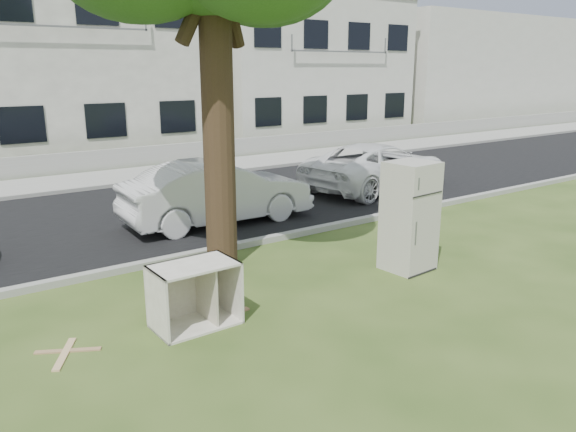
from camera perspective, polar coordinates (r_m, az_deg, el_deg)
ground at (r=8.91m, az=1.26°, el=-7.66°), size 120.00×120.00×0.00m
road at (r=13.96m, az=-13.52°, el=0.30°), size 120.00×7.00×0.01m
kerb_near at (r=10.86m, az=-6.45°, el=-3.56°), size 120.00×0.18×0.12m
kerb_far at (r=17.23m, az=-17.96°, el=2.70°), size 120.00×0.18×0.12m
sidewalk at (r=18.60m, az=-19.32°, el=3.46°), size 120.00×2.80×0.01m
low_wall at (r=20.07m, az=-20.70°, el=5.12°), size 120.00×0.15×0.70m
townhouse_center at (r=24.61m, az=-24.50°, el=14.30°), size 11.22×8.16×7.44m
townhouse_right at (r=29.45m, az=-0.16°, el=14.87°), size 10.20×8.16×6.84m
filler_right at (r=39.51m, az=16.79°, el=13.93°), size 16.00×9.00×6.40m
fridge at (r=9.83m, az=12.24°, el=-0.04°), size 0.83×0.78×1.89m
cabinet at (r=7.75m, az=-9.45°, el=-7.92°), size 1.14×0.72×0.88m
plank_a at (r=8.02m, az=-7.52°, el=-10.35°), size 1.17×0.19×0.02m
plank_b at (r=7.66m, az=-21.45°, el=-12.61°), size 0.74×0.44×0.02m
plank_c at (r=7.59m, az=-21.75°, el=-12.89°), size 0.46×0.76×0.02m
car_center at (r=12.67m, az=-7.18°, el=2.40°), size 4.33×1.64×1.41m
car_right at (r=16.36m, az=9.02°, el=5.01°), size 5.10×2.95×1.34m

